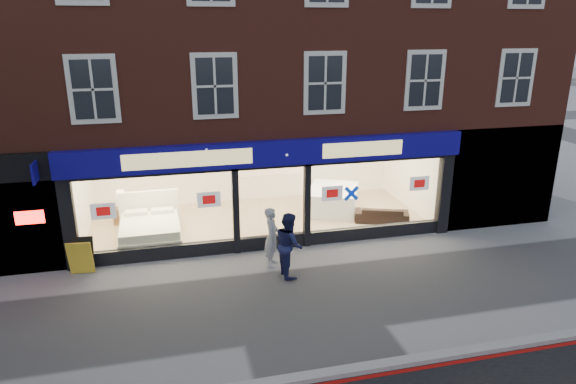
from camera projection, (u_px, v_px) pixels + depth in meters
name	position (u px, v px, depth m)	size (l,w,h in m)	color
ground	(299.00, 299.00, 12.41)	(120.00, 120.00, 0.00)	gray
kerb_line	(341.00, 381.00, 9.55)	(60.00, 0.10, 0.01)	#8C0A07
kerb_stone	(338.00, 372.00, 9.71)	(60.00, 0.25, 0.12)	gray
showroom_floor	(259.00, 220.00, 17.24)	(11.00, 4.50, 0.10)	tan
building	(245.00, 13.00, 16.72)	(19.00, 8.26, 10.30)	maroon
display_bed	(150.00, 229.00, 15.48)	(1.86, 2.23, 1.25)	white
bedside_table	(123.00, 215.00, 16.80)	(0.45, 0.45, 0.55)	brown
mattress_stack	(333.00, 199.00, 17.95)	(2.30, 2.52, 0.80)	white
sofa	(382.00, 214.00, 16.95)	(1.74, 0.68, 0.51)	black
a_board	(81.00, 256.00, 13.57)	(0.64, 0.41, 0.98)	gold
pedestrian_grey	(272.00, 237.00, 13.93)	(0.61, 0.40, 1.67)	#A1A3A9
pedestrian_blue	(289.00, 244.00, 13.37)	(0.84, 0.66, 1.74)	#181B44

